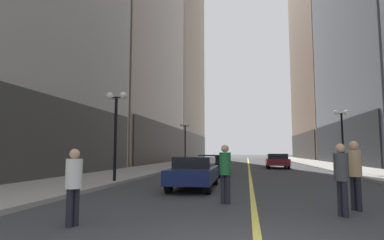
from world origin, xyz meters
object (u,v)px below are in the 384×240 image
at_px(street_lamp_left_far, 185,134).
at_px(street_lamp_right_mid, 342,127).
at_px(pedestrian_in_tan_trench, 355,169).
at_px(car_black, 213,164).
at_px(street_lamp_left_near, 116,116).
at_px(car_navy, 195,171).
at_px(pedestrian_with_orange_bag, 341,174).
at_px(pedestrian_in_white_shirt, 74,181).
at_px(pedestrian_in_green_parka, 225,169).
at_px(car_maroon, 277,160).

distance_m(street_lamp_left_far, street_lamp_right_mid, 15.25).
relative_size(pedestrian_in_tan_trench, street_lamp_left_far, 0.41).
relative_size(car_black, street_lamp_left_near, 1.03).
bearing_deg(car_navy, car_black, 90.04).
bearing_deg(street_lamp_left_near, pedestrian_with_orange_bag, -35.61).
distance_m(pedestrian_in_white_shirt, street_lamp_left_near, 8.81).
xyz_separation_m(car_black, pedestrian_in_green_parka, (1.54, -10.83, 0.30)).
bearing_deg(pedestrian_in_tan_trench, car_navy, 140.40).
xyz_separation_m(car_maroon, pedestrian_in_white_shirt, (-6.30, -23.57, 0.21)).
bearing_deg(street_lamp_right_mid, pedestrian_in_white_shirt, -120.74).
bearing_deg(street_lamp_left_far, street_lamp_right_mid, -32.95).
relative_size(pedestrian_with_orange_bag, street_lamp_right_mid, 0.39).
distance_m(car_black, street_lamp_left_near, 7.76).
bearing_deg(pedestrian_in_white_shirt, street_lamp_left_far, 95.96).
bearing_deg(car_maroon, car_black, -117.53).
height_order(car_maroon, street_lamp_left_far, street_lamp_left_far).
xyz_separation_m(pedestrian_in_tan_trench, street_lamp_right_mid, (3.75, 14.21, 2.19)).
xyz_separation_m(car_navy, pedestrian_in_tan_trench, (4.99, -4.13, 0.35)).
height_order(pedestrian_with_orange_bag, street_lamp_right_mid, street_lamp_right_mid).
height_order(street_lamp_left_near, street_lamp_left_far, same).
bearing_deg(pedestrian_with_orange_bag, street_lamp_left_near, 144.39).
relative_size(pedestrian_in_tan_trench, pedestrian_in_green_parka, 1.05).
bearing_deg(car_maroon, pedestrian_in_green_parka, -99.42).
relative_size(pedestrian_in_white_shirt, pedestrian_with_orange_bag, 0.92).
relative_size(car_navy, car_maroon, 0.99).
height_order(car_black, street_lamp_left_far, street_lamp_left_far).
xyz_separation_m(pedestrian_in_green_parka, street_lamp_left_far, (-5.59, 22.01, 2.24)).
height_order(pedestrian_in_white_shirt, street_lamp_left_far, street_lamp_left_far).
height_order(pedestrian_with_orange_bag, street_lamp_left_near, street_lamp_left_near).
distance_m(car_black, street_lamp_right_mid, 9.55).
bearing_deg(street_lamp_right_mid, pedestrian_with_orange_bag, -106.02).
relative_size(car_maroon, street_lamp_left_near, 1.05).
height_order(car_navy, car_maroon, same).
distance_m(pedestrian_in_tan_trench, pedestrian_with_orange_bag, 1.03).
bearing_deg(pedestrian_in_tan_trench, street_lamp_right_mid, 75.21).
xyz_separation_m(car_navy, car_maroon, (4.88, 16.58, 0.00)).
height_order(pedestrian_in_green_parka, street_lamp_left_near, street_lamp_left_near).
height_order(pedestrian_in_white_shirt, pedestrian_with_orange_bag, pedestrian_with_orange_bag).
bearing_deg(street_lamp_left_far, car_maroon, -11.39).
distance_m(car_black, pedestrian_in_white_shirt, 14.26).
bearing_deg(street_lamp_left_far, pedestrian_in_green_parka, -75.75).
xyz_separation_m(pedestrian_in_green_parka, pedestrian_with_orange_bag, (2.89, -1.35, -0.01)).
relative_size(pedestrian_in_green_parka, street_lamp_left_near, 0.39).
bearing_deg(car_black, street_lamp_right_mid, 18.25).
bearing_deg(pedestrian_in_tan_trench, pedestrian_in_white_shirt, -155.94).
relative_size(car_black, street_lamp_right_mid, 1.03).
distance_m(car_navy, car_maroon, 17.29).
relative_size(car_navy, street_lamp_left_far, 1.04).
distance_m(car_black, pedestrian_with_orange_bag, 12.96).
relative_size(car_black, pedestrian_in_white_shirt, 2.86).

